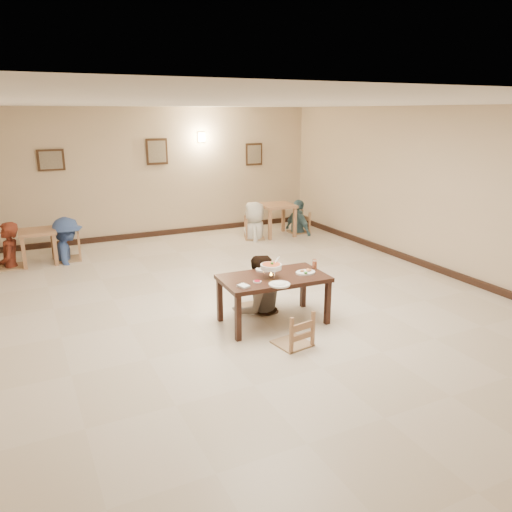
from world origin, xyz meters
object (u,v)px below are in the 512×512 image
drink_glass (315,264)px  main_table (273,282)px  bg_diner_a (5,223)px  bg_chair_ll (8,242)px  bg_diner_d (299,200)px  bg_diner_b (64,218)px  curry_warmer (271,267)px  bg_diner_c (255,202)px  bg_table_right (277,210)px  bg_table_left (37,237)px  bg_chair_rl (255,218)px  bg_chair_lr (66,234)px  chair_far (255,279)px  chair_near (293,312)px  bg_chair_rr (298,213)px  main_diner (258,255)px

drink_glass → main_table: bearing=-175.0°
bg_diner_a → main_table: bearing=41.6°
bg_chair_ll → bg_diner_d: bearing=-88.4°
bg_diner_b → bg_diner_d: bearing=-88.9°
curry_warmer → bg_diner_c: 4.93m
bg_table_right → bg_diner_d: (0.62, 0.04, 0.19)m
bg_table_left → bg_chair_rl: bg_chair_rl is taller
curry_warmer → bg_diner_a: bearing=125.7°
bg_chair_lr → drink_glass: bearing=38.6°
chair_far → bg_table_right: size_ratio=1.12×
main_table → chair_near: (-0.11, -0.73, -0.16)m
bg_chair_lr → bg_diner_a: (-1.05, -0.07, 0.35)m
bg_diner_b → bg_diner_d: 5.41m
drink_glass → bg_diner_a: size_ratio=0.08×
main_table → bg_chair_rl: (1.89, 4.50, -0.13)m
bg_diner_a → bg_table_right: bearing=95.6°
bg_chair_ll → bg_diner_d: size_ratio=0.61×
chair_near → bg_chair_rr: (3.25, 5.32, 0.04)m
drink_glass → bg_diner_a: 6.01m
bg_table_right → bg_chair_ll: bearing=-179.7°
curry_warmer → bg_chair_ll: 5.61m
bg_diner_c → drink_glass: bearing=7.6°
bg_table_left → bg_chair_rl: 4.69m
bg_chair_lr → bg_chair_rr: 5.41m
curry_warmer → chair_far: bearing=83.7°
chair_near → bg_diner_b: bearing=-77.0°
main_diner → bg_table_left: main_diner is taller
drink_glass → bg_chair_rr: size_ratio=0.14×
main_diner → drink_glass: bearing=146.5°
bg_chair_rr → bg_diner_d: bg_diner_d is taller
main_table → bg_diner_b: size_ratio=0.86×
bg_table_left → bg_diner_d: bg_diner_d is taller
drink_glass → bg_table_right: bearing=68.1°
bg_table_left → bg_chair_ll: (-0.53, -0.03, -0.04)m
drink_glass → bg_chair_rl: bearing=75.1°
bg_table_right → bg_chair_rl: (-0.62, -0.05, -0.14)m
chair_near → curry_warmer: size_ratio=2.75×
bg_table_left → bg_diner_b: (0.53, 0.04, 0.33)m
bg_table_right → bg_diner_b: size_ratio=0.47×
bg_table_right → bg_diner_b: 4.79m
bg_table_left → bg_chair_rr: (5.93, 0.04, -0.06)m
chair_near → bg_diner_d: bg_diner_d is taller
bg_chair_rl → bg_diner_a: bearing=109.4°
bg_diner_b → curry_warmer: bearing=-153.2°
chair_far → bg_diner_b: 4.60m
bg_table_left → bg_chair_rl: size_ratio=0.70×
bg_chair_rr → bg_diner_c: bg_diner_c is taller
chair_far → bg_chair_rl: size_ratio=0.94×
drink_glass → bg_chair_rr: (2.43, 4.53, -0.27)m
chair_far → main_diner: bearing=-87.0°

